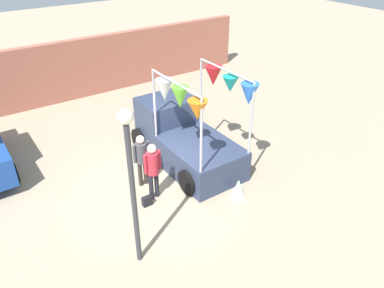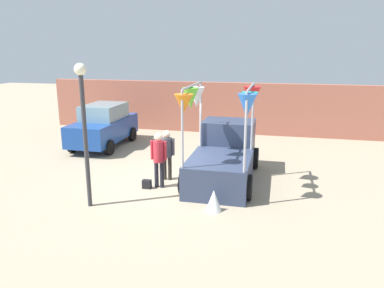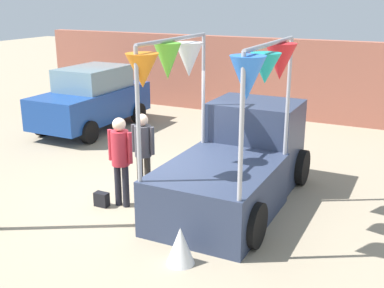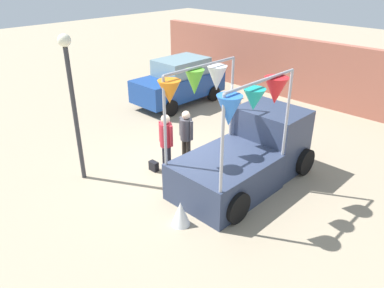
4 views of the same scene
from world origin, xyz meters
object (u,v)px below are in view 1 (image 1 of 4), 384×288
Objects in this scene: street_lamp at (131,170)px; folded_kite_bundle_white at (238,189)px; handbag at (147,201)px; vendor_truck at (183,133)px; person_customer at (153,166)px; person_vendor at (142,156)px.

folded_kite_bundle_white is at bearing 7.53° from street_lamp.
vendor_truck is at bearing 34.21° from handbag.
street_lamp is 6.56× the size of folded_kite_bundle_white.
folded_kite_bundle_white is (2.34, -1.17, 0.16)m from handbag.
person_customer is 2.94× the size of folded_kite_bundle_white.
street_lamp reaches higher than handbag.
street_lamp is at bearing -124.05° from handbag.
person_vendor is 2.96m from folded_kite_bundle_white.
folded_kite_bundle_white is at bearing -87.36° from vendor_truck.
handbag is at bearing -150.26° from person_customer.
street_lamp is at bearing -120.12° from person_vendor.
person_customer is 2.77m from street_lamp.
handbag is (-2.22, -1.51, -0.79)m from vendor_truck.
person_customer is at bearing -145.00° from vendor_truck.
vendor_truck is 2.29m from person_customer.
vendor_truck is 14.67× the size of handbag.
vendor_truck is 2.80m from handbag.
person_vendor is 0.43× the size of street_lamp.
folded_kite_bundle_white is at bearing -26.56° from handbag.
vendor_truck is 1.04× the size of street_lamp.
person_customer is (-1.87, -1.31, 0.15)m from vendor_truck.
person_vendor is (-1.83, -0.57, 0.09)m from vendor_truck.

